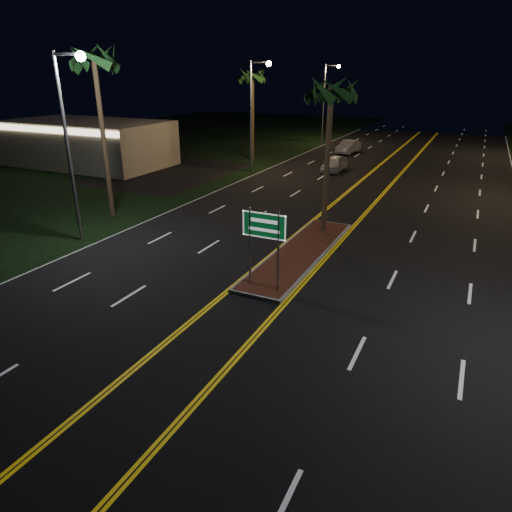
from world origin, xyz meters
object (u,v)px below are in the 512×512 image
Objects in this scene: streetlight_left_near at (71,128)px; palm_left_near at (94,61)px; car_far at (348,146)px; highway_sign at (264,233)px; streetlight_left_mid at (255,104)px; car_near at (335,162)px; median_island at (300,253)px; palm_left_far at (253,77)px; streetlight_left_far at (327,94)px; commercial_building at (88,143)px; palm_median at (331,91)px.

palm_left_near is (-1.89, 4.00, 3.02)m from streetlight_left_near.
streetlight_left_near is at bearing -91.57° from car_far.
palm_left_near is 30.81m from car_far.
streetlight_left_mid is at bearing 116.59° from highway_sign.
highway_sign is 0.68× the size of car_near.
streetlight_left_near is at bearing -164.22° from median_island.
streetlight_left_mid is 1.92× the size of car_near.
palm_left_far is at bearing 174.25° from car_near.
streetlight_left_mid is 14.71m from car_far.
car_far is at bearing -55.21° from streetlight_left_far.
highway_sign is at bearing -6.47° from streetlight_left_near.
car_near is (21.68, 7.02, -1.22)m from commercial_building.
highway_sign is at bearing -63.08° from palm_left_far.
palm_left_near is 22.15m from car_near.
car_far is (-5.75, 30.01, 0.71)m from median_island.
palm_median is at bearing 90.00° from highway_sign.
highway_sign is 31.17m from commercial_building.
commercial_building is 1.67× the size of streetlight_left_far.
car_far is (6.75, 29.01, -7.89)m from palm_left_near.
car_near is (-4.32, 24.22, -1.62)m from highway_sign.
streetlight_left_mid reaches higher than median_island.
car_near is at bearing 102.17° from median_island.
palm_median is 0.85× the size of palm_left_near.
highway_sign is at bearing -63.41° from streetlight_left_mid.
palm_left_far reaches higher than car_near.
median_island is at bearing 15.78° from streetlight_left_near.
highway_sign reaches higher than median_island.
palm_left_near is 1.11× the size of palm_left_far.
streetlight_left_mid is (-10.61, 17.00, 5.57)m from median_island.
palm_median is (10.61, -13.50, 1.62)m from streetlight_left_mid.
palm_median is at bearing -72.42° from streetlight_left_far.
car_near is (6.30, 23.01, -4.87)m from streetlight_left_near.
palm_median is (10.61, 6.50, 1.62)m from streetlight_left_near.
streetlight_left_near is 5.36m from palm_left_near.
median_island is 1.23× the size of palm_median.
car_far is (4.86, 13.01, -4.87)m from streetlight_left_mid.
streetlight_left_near reaches higher than car_far.
streetlight_left_far is 1.90× the size of car_far.
streetlight_left_near is at bearing 173.53° from highway_sign.
palm_left_far is (13.20, 8.01, 5.74)m from commercial_building.
median_island is at bearing 90.00° from highway_sign.
palm_left_far is (-12.80, 25.20, 5.34)m from highway_sign.
median_island is 15.20m from palm_left_near.
streetlight_left_far is at bearing 90.00° from streetlight_left_mid.
car_far is at bearing 40.05° from commercial_building.
median_island is 20.49m from car_near.
palm_median reaches higher than median_island.
palm_left_far reaches higher than commercial_building.
streetlight_left_far is at bearing 87.00° from palm_left_near.
palm_median reaches higher than car_far.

